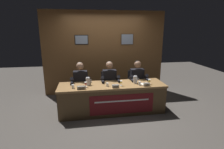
{
  "coord_description": "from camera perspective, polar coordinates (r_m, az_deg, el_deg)",
  "views": [
    {
      "loc": [
        -0.67,
        -4.14,
        2.07
      ],
      "look_at": [
        0.0,
        0.0,
        0.97
      ],
      "focal_mm": 28.38,
      "sensor_mm": 36.0,
      "label": 1
    }
  ],
  "objects": [
    {
      "name": "chair_left",
      "position": [
        4.98,
        -9.94,
        -4.77
      ],
      "size": [
        0.44,
        0.45,
        0.89
      ],
      "color": "black",
      "rests_on": "ground_plane"
    },
    {
      "name": "ground_plane",
      "position": [
        4.68,
        0.0,
        -11.58
      ],
      "size": [
        12.0,
        12.0,
        0.0
      ],
      "primitive_type": "plane",
      "color": "#4C4742"
    },
    {
      "name": "juice_glass_left",
      "position": [
        4.21,
        -8.49,
        -2.93
      ],
      "size": [
        0.06,
        0.06,
        0.12
      ],
      "color": "white",
      "rests_on": "conference_table"
    },
    {
      "name": "water_cup_left",
      "position": [
        4.21,
        -12.51,
        -3.85
      ],
      "size": [
        0.06,
        0.06,
        0.08
      ],
      "color": "silver",
      "rests_on": "conference_table"
    },
    {
      "name": "document_stack_right",
      "position": [
        4.49,
        10.48,
        -2.97
      ],
      "size": [
        0.23,
        0.18,
        0.01
      ],
      "color": "white",
      "rests_on": "conference_table"
    },
    {
      "name": "nameplate_center",
      "position": [
        4.13,
        1.16,
        -3.79
      ],
      "size": [
        0.16,
        0.06,
        0.08
      ],
      "color": "white",
      "rests_on": "conference_table"
    },
    {
      "name": "nameplate_right",
      "position": [
        4.34,
        11.1,
        -3.16
      ],
      "size": [
        0.16,
        0.06,
        0.08
      ],
      "color": "white",
      "rests_on": "conference_table"
    },
    {
      "name": "water_pitcher_left_side",
      "position": [
        4.36,
        -7.76,
        -2.15
      ],
      "size": [
        0.15,
        0.1,
        0.21
      ],
      "color": "silver",
      "rests_on": "conference_table"
    },
    {
      "name": "panelist_left",
      "position": [
        4.71,
        -10.11,
        -2.4
      ],
      "size": [
        0.51,
        0.48,
        1.22
      ],
      "color": "black",
      "rests_on": "ground_plane"
    },
    {
      "name": "water_cup_right",
      "position": [
        4.38,
        8.86,
        -2.9
      ],
      "size": [
        0.06,
        0.06,
        0.08
      ],
      "color": "silver",
      "rests_on": "conference_table"
    },
    {
      "name": "chair_right",
      "position": [
        5.18,
        7.53,
        -3.88
      ],
      "size": [
        0.44,
        0.45,
        0.89
      ],
      "color": "black",
      "rests_on": "ground_plane"
    },
    {
      "name": "conference_table",
      "position": [
        4.39,
        0.27,
        -6.49
      ],
      "size": [
        2.63,
        0.76,
        0.72
      ],
      "color": "olive",
      "rests_on": "ground_plane"
    },
    {
      "name": "panelist_right",
      "position": [
        4.92,
        8.29,
        -1.57
      ],
      "size": [
        0.51,
        0.48,
        1.22
      ],
      "color": "black",
      "rests_on": "ground_plane"
    },
    {
      "name": "juice_glass_right",
      "position": [
        4.48,
        11.93,
        -2.03
      ],
      "size": [
        0.06,
        0.06,
        0.12
      ],
      "color": "white",
      "rests_on": "conference_table"
    },
    {
      "name": "wall_back_panelled",
      "position": [
        5.7,
        -2.36,
        6.93
      ],
      "size": [
        3.83,
        0.14,
        2.6
      ],
      "color": "brown",
      "rests_on": "ground_plane"
    },
    {
      "name": "chair_center",
      "position": [
        5.02,
        -1.02,
        -4.37
      ],
      "size": [
        0.44,
        0.45,
        0.89
      ],
      "color": "black",
      "rests_on": "ground_plane"
    },
    {
      "name": "water_cup_center",
      "position": [
        4.24,
        -1.51,
        -3.33
      ],
      "size": [
        0.06,
        0.06,
        0.08
      ],
      "color": "silver",
      "rests_on": "conference_table"
    },
    {
      "name": "nameplate_left",
      "position": [
        4.1,
        -9.85,
        -4.19
      ],
      "size": [
        0.2,
        0.06,
        0.08
      ],
      "color": "white",
      "rests_on": "conference_table"
    },
    {
      "name": "water_pitcher_right_side",
      "position": [
        4.5,
        7.5,
        -1.63
      ],
      "size": [
        0.15,
        0.1,
        0.21
      ],
      "color": "silver",
      "rests_on": "conference_table"
    },
    {
      "name": "juice_glass_center",
      "position": [
        4.28,
        2.96,
        -2.49
      ],
      "size": [
        0.06,
        0.06,
        0.12
      ],
      "color": "white",
      "rests_on": "conference_table"
    },
    {
      "name": "panelist_center",
      "position": [
        4.75,
        -0.7,
        -2.0
      ],
      "size": [
        0.51,
        0.48,
        1.22
      ],
      "color": "black",
      "rests_on": "ground_plane"
    }
  ]
}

